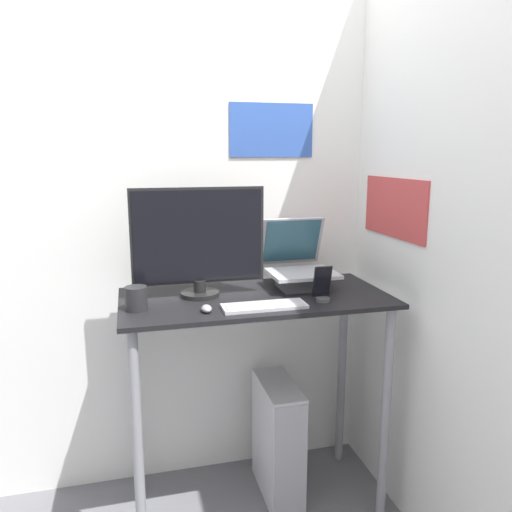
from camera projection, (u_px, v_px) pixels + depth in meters
wall_back at (237, 226)px, 2.51m from camera, size 6.00×0.06×2.60m
wall_side_right at (432, 242)px, 2.04m from camera, size 0.06×6.00×2.60m
desk at (255, 337)px, 2.24m from camera, size 1.18×0.58×1.04m
laptop at (300, 271)px, 2.35m from camera, size 0.31×0.34×0.31m
monitor at (199, 243)px, 2.15m from camera, size 0.58×0.17×0.48m
keyboard at (264, 306)px, 2.03m from camera, size 0.35×0.12×0.02m
mouse at (207, 309)px, 1.97m from camera, size 0.04×0.07×0.03m
cell_phone at (322, 288)px, 2.12m from camera, size 0.08×0.06×0.15m
computer_tower at (278, 439)px, 2.43m from camera, size 0.16×0.40×0.58m
mug at (136, 298)px, 1.99m from camera, size 0.09×0.09×0.10m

